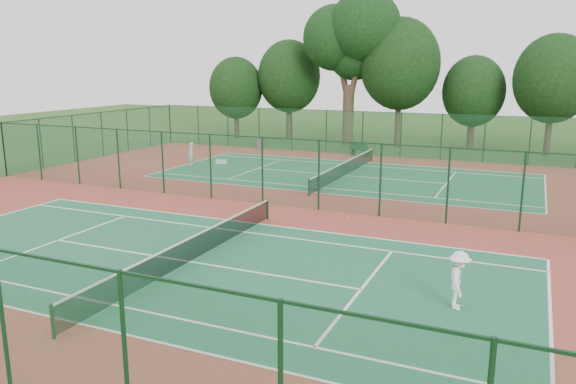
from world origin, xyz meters
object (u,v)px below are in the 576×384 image
(kit_bag, at_px, (221,162))
(player_far, at_px, (191,154))
(trash_bin, at_px, (259,144))
(bench, at_px, (359,150))
(player_near, at_px, (459,280))
(big_tree, at_px, (352,37))

(kit_bag, bearing_deg, player_far, -153.79)
(trash_bin, bearing_deg, bench, -3.23)
(player_far, bearing_deg, player_near, 38.66)
(player_far, height_order, trash_bin, player_far)
(bench, relative_size, big_tree, 0.13)
(player_near, distance_m, big_tree, 35.88)
(player_far, height_order, bench, player_far)
(trash_bin, distance_m, kit_bag, 7.91)
(bench, bearing_deg, big_tree, 131.78)
(trash_bin, bearing_deg, player_near, -53.38)
(bench, bearing_deg, kit_bag, -121.32)
(kit_bag, relative_size, big_tree, 0.06)
(player_far, distance_m, big_tree, 18.38)
(player_near, distance_m, trash_bin, 33.43)
(player_near, xyz_separation_m, player_far, (-20.74, 17.55, -0.06))
(player_near, height_order, trash_bin, player_near)
(player_far, distance_m, bench, 13.21)
(player_far, relative_size, big_tree, 0.12)
(player_near, distance_m, bench, 28.47)
(player_far, relative_size, kit_bag, 2.08)
(kit_bag, distance_m, big_tree, 17.01)
(player_near, distance_m, player_far, 27.17)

